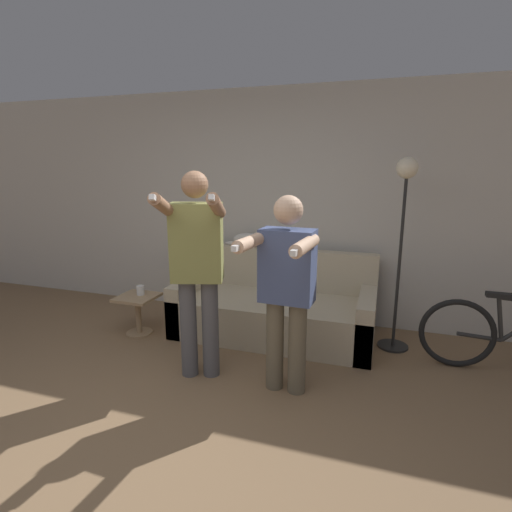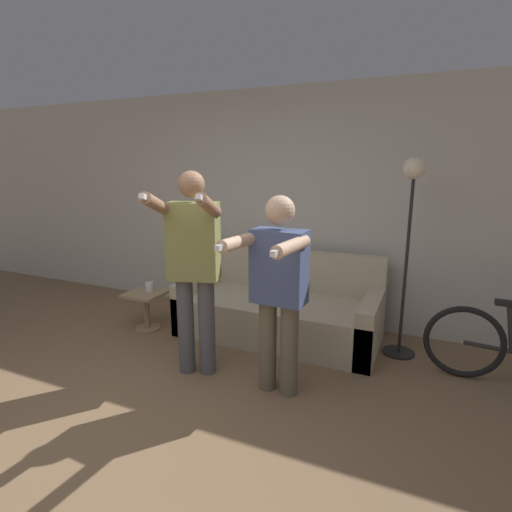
{
  "view_description": "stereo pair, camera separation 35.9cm",
  "coord_description": "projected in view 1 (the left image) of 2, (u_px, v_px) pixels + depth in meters",
  "views": [
    {
      "loc": [
        1.41,
        -1.8,
        1.77
      ],
      "look_at": [
        0.32,
        1.53,
        0.97
      ],
      "focal_mm": 28.0,
      "sensor_mm": 36.0,
      "label": 1
    },
    {
      "loc": [
        1.74,
        -1.67,
        1.77
      ],
      "look_at": [
        0.32,
        1.53,
        0.97
      ],
      "focal_mm": 28.0,
      "sensor_mm": 36.0,
      "label": 2
    }
  ],
  "objects": [
    {
      "name": "ground_plane",
      "position": [
        131.0,
        455.0,
        2.49
      ],
      "size": [
        16.0,
        16.0,
        0.0
      ],
      "primitive_type": "plane",
      "color": "#846647"
    },
    {
      "name": "wall_back",
      "position": [
        259.0,
        206.0,
        4.63
      ],
      "size": [
        10.0,
        0.05,
        2.6
      ],
      "color": "beige",
      "rests_on": "ground_plane"
    },
    {
      "name": "couch",
      "position": [
        275.0,
        310.0,
        4.23
      ],
      "size": [
        2.05,
        0.91,
        0.86
      ],
      "color": "beige",
      "rests_on": "ground_plane"
    },
    {
      "name": "person_left",
      "position": [
        197.0,
        262.0,
        3.22
      ],
      "size": [
        0.61,
        0.74,
        1.73
      ],
      "rotation": [
        0.0,
        0.0,
        0.3
      ],
      "color": "#56565B",
      "rests_on": "ground_plane"
    },
    {
      "name": "person_right",
      "position": [
        286.0,
        283.0,
        3.01
      ],
      "size": [
        0.5,
        0.69,
        1.56
      ],
      "rotation": [
        0.0,
        0.0,
        -0.05
      ],
      "color": "#6B604C",
      "rests_on": "ground_plane"
    },
    {
      "name": "cat",
      "position": [
        251.0,
        239.0,
        4.51
      ],
      "size": [
        0.51,
        0.12,
        0.19
      ],
      "color": "silver",
      "rests_on": "couch"
    },
    {
      "name": "floor_lamp",
      "position": [
        403.0,
        214.0,
        3.68
      ],
      "size": [
        0.29,
        0.29,
        1.84
      ],
      "color": "black",
      "rests_on": "ground_plane"
    },
    {
      "name": "side_table",
      "position": [
        138.0,
        307.0,
        4.23
      ],
      "size": [
        0.39,
        0.39,
        0.42
      ],
      "color": "#A38460",
      "rests_on": "ground_plane"
    },
    {
      "name": "cup",
      "position": [
        141.0,
        290.0,
        4.23
      ],
      "size": [
        0.08,
        0.08,
        0.1
      ],
      "color": "white",
      "rests_on": "side_table"
    }
  ]
}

